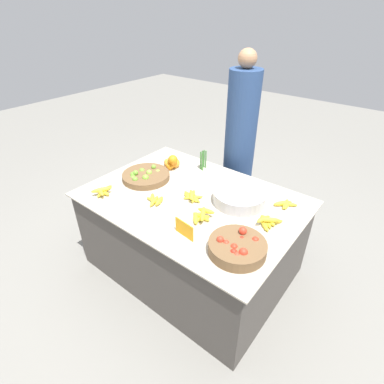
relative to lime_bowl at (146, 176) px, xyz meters
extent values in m
plane|color=gray|center=(0.48, 0.02, -0.74)|extent=(12.00, 12.00, 0.00)
cube|color=#4C4742|center=(0.48, 0.02, -0.39)|extent=(1.53, 1.09, 0.70)
cube|color=#BCB29E|center=(0.48, 0.02, -0.03)|extent=(1.60, 1.14, 0.01)
cylinder|color=brown|center=(0.00, 0.00, 0.00)|extent=(0.39, 0.39, 0.05)
sphere|color=#6BA333|center=(-0.05, -0.06, 0.04)|extent=(0.04, 0.04, 0.04)
sphere|color=#6BA333|center=(-0.04, -0.10, 0.01)|extent=(0.05, 0.05, 0.05)
sphere|color=#7AB238|center=(0.06, -0.05, 0.02)|extent=(0.05, 0.05, 0.05)
sphere|color=#7AB238|center=(-0.07, 0.03, 0.00)|extent=(0.05, 0.05, 0.05)
sphere|color=#6BA333|center=(-0.01, 0.11, 0.03)|extent=(0.04, 0.04, 0.04)
sphere|color=#6BA333|center=(0.01, -0.12, 0.02)|extent=(0.05, 0.05, 0.05)
sphere|color=#89BC42|center=(0.04, 0.10, 0.00)|extent=(0.06, 0.06, 0.06)
sphere|color=#6BA333|center=(-0.07, 0.02, 0.01)|extent=(0.05, 0.05, 0.05)
sphere|color=#6BA333|center=(-0.06, -0.07, 0.02)|extent=(0.05, 0.05, 0.05)
sphere|color=#89BC42|center=(0.02, 0.03, 0.02)|extent=(0.05, 0.05, 0.05)
sphere|color=#6BA333|center=(-0.07, -0.01, 0.00)|extent=(0.04, 0.04, 0.04)
cylinder|color=brown|center=(1.05, -0.27, 0.01)|extent=(0.34, 0.34, 0.07)
sphere|color=red|center=(1.00, -0.31, 0.03)|extent=(0.04, 0.04, 0.04)
sphere|color=red|center=(0.96, -0.32, 0.05)|extent=(0.04, 0.04, 0.04)
sphere|color=red|center=(1.09, -0.35, 0.03)|extent=(0.05, 0.05, 0.05)
sphere|color=red|center=(1.06, -0.25, 0.01)|extent=(0.05, 0.05, 0.05)
sphere|color=red|center=(1.12, -0.32, 0.04)|extent=(0.05, 0.05, 0.05)
sphere|color=red|center=(1.02, -0.28, 0.00)|extent=(0.04, 0.04, 0.04)
sphere|color=red|center=(1.03, -0.18, 0.06)|extent=(0.05, 0.05, 0.05)
sphere|color=red|center=(1.10, -0.33, 0.02)|extent=(0.04, 0.04, 0.04)
sphere|color=red|center=(1.04, -0.25, 0.00)|extent=(0.04, 0.04, 0.04)
sphere|color=red|center=(1.09, -0.26, 0.02)|extent=(0.05, 0.05, 0.05)
sphere|color=red|center=(1.07, -0.35, 0.03)|extent=(0.04, 0.04, 0.04)
sphere|color=red|center=(1.03, -0.25, 0.01)|extent=(0.05, 0.05, 0.05)
sphere|color=red|center=(1.16, -0.22, 0.00)|extent=(0.04, 0.04, 0.04)
sphere|color=red|center=(1.05, -0.24, 0.00)|extent=(0.04, 0.04, 0.04)
sphere|color=red|center=(1.12, -0.18, 0.03)|extent=(0.05, 0.05, 0.05)
sphere|color=red|center=(1.07, -0.22, 0.02)|extent=(0.05, 0.05, 0.05)
sphere|color=red|center=(1.05, -0.31, 0.04)|extent=(0.05, 0.05, 0.05)
sphere|color=red|center=(1.05, -0.22, 0.02)|extent=(0.05, 0.05, 0.05)
sphere|color=red|center=(1.06, -0.26, 0.01)|extent=(0.04, 0.04, 0.04)
sphere|color=orange|center=(0.04, 0.28, 0.01)|extent=(0.08, 0.08, 0.08)
sphere|color=orange|center=(0.05, 0.25, 0.00)|extent=(0.06, 0.06, 0.06)
sphere|color=orange|center=(-0.02, 0.29, 0.01)|extent=(0.07, 0.07, 0.07)
sphere|color=orange|center=(0.02, 0.26, 0.01)|extent=(0.07, 0.07, 0.07)
sphere|color=orange|center=(0.06, 0.31, 0.01)|extent=(0.08, 0.08, 0.08)
sphere|color=orange|center=(0.05, 0.27, 0.05)|extent=(0.06, 0.06, 0.06)
sphere|color=orange|center=(0.08, 0.26, 0.07)|extent=(0.08, 0.08, 0.08)
cylinder|color=#B7B7BF|center=(0.79, 0.19, 0.02)|extent=(0.38, 0.38, 0.09)
cube|color=orange|center=(0.72, -0.36, 0.03)|extent=(0.16, 0.02, 0.11)
cylinder|color=#4C8E42|center=(0.27, 0.47, 0.05)|extent=(0.01, 0.01, 0.17)
cylinder|color=#4C8E42|center=(0.25, 0.47, 0.05)|extent=(0.01, 0.01, 0.17)
cylinder|color=#4C8E42|center=(0.27, 0.43, 0.05)|extent=(0.01, 0.01, 0.17)
cylinder|color=#428438|center=(0.25, 0.43, 0.05)|extent=(0.01, 0.01, 0.17)
cylinder|color=#428438|center=(0.28, 0.42, 0.05)|extent=(0.01, 0.01, 0.17)
cylinder|color=#428438|center=(0.25, 0.45, 0.05)|extent=(0.01, 0.01, 0.17)
cylinder|color=#428438|center=(0.27, 0.43, 0.05)|extent=(0.01, 0.01, 0.17)
cylinder|color=#4C8E42|center=(0.25, 0.45, 0.05)|extent=(0.01, 0.01, 0.17)
ellipsoid|color=yellow|center=(1.09, 0.37, -0.01)|extent=(0.12, 0.08, 0.03)
ellipsoid|color=yellow|center=(1.06, 0.35, -0.01)|extent=(0.12, 0.13, 0.04)
ellipsoid|color=yellow|center=(1.09, 0.35, -0.01)|extent=(0.05, 0.11, 0.03)
ellipsoid|color=yellow|center=(1.08, 0.36, -0.01)|extent=(0.05, 0.14, 0.03)
ellipsoid|color=yellow|center=(-0.09, -0.37, -0.01)|extent=(0.08, 0.15, 0.03)
ellipsoid|color=yellow|center=(-0.08, -0.37, -0.01)|extent=(0.12, 0.05, 0.03)
ellipsoid|color=yellow|center=(-0.10, -0.33, -0.01)|extent=(0.05, 0.12, 0.03)
ellipsoid|color=yellow|center=(-0.07, -0.40, 0.01)|extent=(0.11, 0.07, 0.03)
ellipsoid|color=yellow|center=(-0.08, -0.38, 0.02)|extent=(0.10, 0.15, 0.03)
ellipsoid|color=yellow|center=(0.34, -0.19, -0.01)|extent=(0.07, 0.12, 0.04)
ellipsoid|color=yellow|center=(0.30, -0.21, -0.01)|extent=(0.14, 0.04, 0.03)
ellipsoid|color=yellow|center=(0.31, -0.21, -0.01)|extent=(0.08, 0.14, 0.03)
ellipsoid|color=yellow|center=(0.27, -0.19, -0.01)|extent=(0.11, 0.11, 0.03)
ellipsoid|color=yellow|center=(0.71, -0.16, -0.01)|extent=(0.08, 0.11, 0.03)
ellipsoid|color=yellow|center=(0.67, -0.18, -0.01)|extent=(0.11, 0.12, 0.03)
ellipsoid|color=yellow|center=(0.69, -0.15, -0.01)|extent=(0.14, 0.03, 0.03)
ellipsoid|color=yellow|center=(0.70, -0.14, 0.02)|extent=(0.11, 0.15, 0.03)
ellipsoid|color=yellow|center=(0.70, -0.10, 0.02)|extent=(0.13, 0.06, 0.03)
ellipsoid|color=yellow|center=(1.07, 0.09, -0.01)|extent=(0.14, 0.08, 0.04)
ellipsoid|color=yellow|center=(1.10, 0.11, -0.01)|extent=(0.11, 0.12, 0.03)
ellipsoid|color=yellow|center=(1.07, 0.04, -0.01)|extent=(0.11, 0.10, 0.03)
ellipsoid|color=yellow|center=(1.07, 0.05, -0.01)|extent=(0.08, 0.12, 0.03)
ellipsoid|color=yellow|center=(1.08, 0.07, -0.01)|extent=(0.10, 0.10, 0.03)
ellipsoid|color=yellow|center=(1.05, 0.06, 0.01)|extent=(0.06, 0.12, 0.03)
ellipsoid|color=yellow|center=(1.08, 0.07, 0.01)|extent=(0.14, 0.11, 0.03)
ellipsoid|color=yellow|center=(0.50, 0.01, -0.01)|extent=(0.12, 0.12, 0.03)
ellipsoid|color=yellow|center=(0.47, 0.01, -0.01)|extent=(0.16, 0.08, 0.03)
ellipsoid|color=yellow|center=(0.51, 0.00, -0.01)|extent=(0.08, 0.12, 0.03)
ellipsoid|color=yellow|center=(0.49, -0.01, -0.01)|extent=(0.15, 0.05, 0.03)
ellipsoid|color=yellow|center=(0.52, 0.01, -0.01)|extent=(0.13, 0.06, 0.03)
ellipsoid|color=yellow|center=(0.50, 0.00, 0.01)|extent=(0.08, 0.13, 0.03)
ellipsoid|color=yellow|center=(0.49, 0.00, 0.01)|extent=(0.12, 0.12, 0.03)
cylinder|color=navy|center=(0.39, 0.84, 0.01)|extent=(0.28, 0.28, 1.50)
sphere|color=#A87A56|center=(0.39, 0.84, 0.84)|extent=(0.16, 0.16, 0.16)
camera|label=1|loc=(1.66, -1.46, 1.22)|focal=28.00mm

